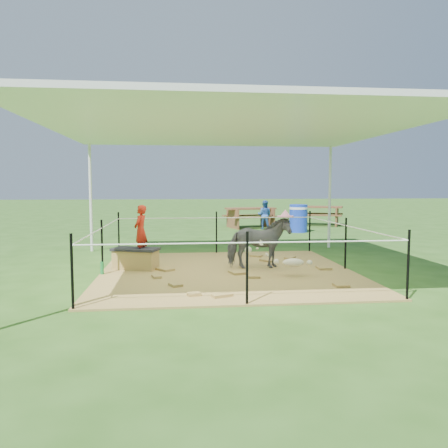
{
  "coord_description": "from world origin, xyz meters",
  "views": [
    {
      "loc": [
        -0.92,
        -7.89,
        1.6
      ],
      "look_at": [
        0.0,
        0.6,
        0.85
      ],
      "focal_mm": 35.0,
      "sensor_mm": 36.0,
      "label": 1
    }
  ],
  "objects": [
    {
      "name": "hay_patch",
      "position": [
        0.0,
        0.0,
        0.01
      ],
      "size": [
        4.6,
        4.6,
        0.03
      ],
      "primitive_type": "cube",
      "color": "brown",
      "rests_on": "ground"
    },
    {
      "name": "foal",
      "position": [
        1.08,
        -0.57,
        0.3
      ],
      "size": [
        0.98,
        0.56,
        0.54
      ],
      "primitive_type": null,
      "rotation": [
        0.0,
        0.0,
        0.02
      ],
      "color": "beige",
      "rests_on": "hay_patch"
    },
    {
      "name": "pony",
      "position": [
        0.62,
        0.2,
        0.52
      ],
      "size": [
        1.17,
        0.54,
        0.99
      ],
      "primitive_type": "imported",
      "rotation": [
        0.0,
        0.0,
        1.56
      ],
      "color": "#46464A",
      "rests_on": "hay_patch"
    },
    {
      "name": "straw_bale",
      "position": [
        -1.7,
        0.41,
        0.21
      ],
      "size": [
        0.88,
        0.64,
        0.35
      ],
      "primitive_type": "cube",
      "rotation": [
        0.0,
        0.0,
        -0.33
      ],
      "color": "#A7773C",
      "rests_on": "hay_patch"
    },
    {
      "name": "pink_hat",
      "position": [
        0.62,
        0.2,
        1.09
      ],
      "size": [
        0.31,
        0.31,
        0.14
      ],
      "primitive_type": "cylinder",
      "color": "pink",
      "rests_on": "pony"
    },
    {
      "name": "dark_cloth",
      "position": [
        -1.7,
        0.41,
        0.41
      ],
      "size": [
        0.95,
        0.69,
        0.04
      ],
      "primitive_type": "cube",
      "rotation": [
        0.0,
        0.0,
        -0.33
      ],
      "color": "black",
      "rests_on": "straw_bale"
    },
    {
      "name": "ground",
      "position": [
        0.0,
        0.0,
        0.0
      ],
      "size": [
        90.0,
        90.0,
        0.0
      ],
      "primitive_type": "plane",
      "color": "#2D5919",
      "rests_on": "ground"
    },
    {
      "name": "woman",
      "position": [
        -1.6,
        0.41,
        0.86
      ],
      "size": [
        0.33,
        0.4,
        0.95
      ],
      "primitive_type": "imported",
      "rotation": [
        0.0,
        0.0,
        -1.9
      ],
      "color": "red",
      "rests_on": "straw_bale"
    },
    {
      "name": "trash_barrel",
      "position": [
        3.25,
        6.77,
        0.48
      ],
      "size": [
        0.79,
        0.79,
        0.96
      ],
      "primitive_type": "cylinder",
      "rotation": [
        0.0,
        0.0,
        -0.35
      ],
      "color": "#1A3BC4",
      "rests_on": "ground"
    },
    {
      "name": "green_bottle",
      "position": [
        -2.25,
        -0.04,
        0.14
      ],
      "size": [
        0.08,
        0.08,
        0.22
      ],
      "primitive_type": "cylinder",
      "rotation": [
        0.0,
        0.0,
        -0.33
      ],
      "color": "#1C7E37",
      "rests_on": "hay_patch"
    },
    {
      "name": "picnic_table_near",
      "position": [
        1.87,
        8.54,
        0.38
      ],
      "size": [
        2.08,
        1.68,
        0.77
      ],
      "primitive_type": "cube",
      "rotation": [
        0.0,
        0.0,
        0.21
      ],
      "color": "brown",
      "rests_on": "ground"
    },
    {
      "name": "rope_fence",
      "position": [
        0.0,
        -0.0,
        0.64
      ],
      "size": [
        4.54,
        4.54,
        1.0
      ],
      "color": "black",
      "rests_on": "ground"
    },
    {
      "name": "picnic_table_far",
      "position": [
        4.81,
        9.29,
        0.39
      ],
      "size": [
        2.25,
        1.98,
        0.78
      ],
      "primitive_type": "cube",
      "rotation": [
        0.0,
        0.0,
        -0.41
      ],
      "color": "brown",
      "rests_on": "ground"
    },
    {
      "name": "canopy_tent",
      "position": [
        0.0,
        0.0,
        2.69
      ],
      "size": [
        6.3,
        6.3,
        2.9
      ],
      "color": "silver",
      "rests_on": "ground"
    },
    {
      "name": "distant_person",
      "position": [
        2.28,
        7.86,
        0.53
      ],
      "size": [
        0.64,
        0.58,
        1.07
      ],
      "primitive_type": "imported",
      "rotation": [
        0.0,
        0.0,
        2.71
      ],
      "color": "#2F5EB0",
      "rests_on": "ground"
    }
  ]
}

